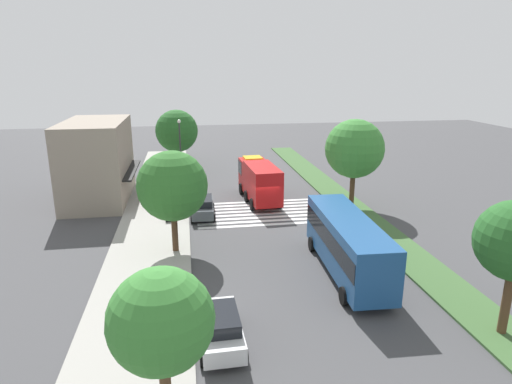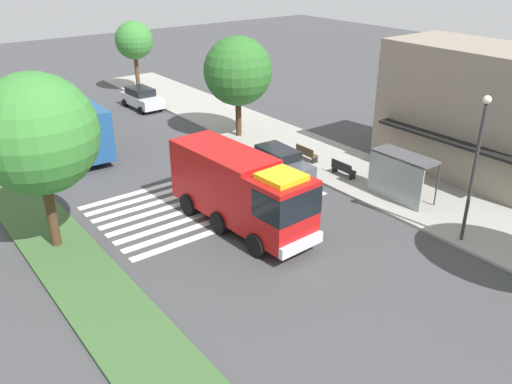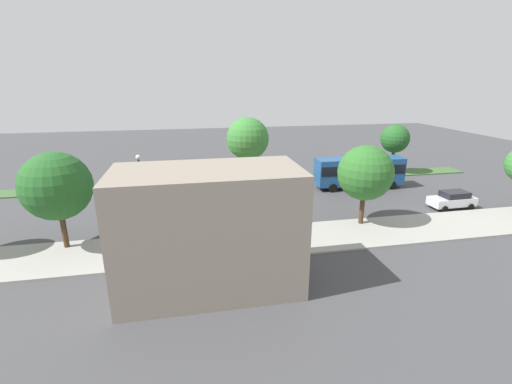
{
  "view_description": "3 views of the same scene",
  "coord_description": "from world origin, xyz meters",
  "px_view_note": "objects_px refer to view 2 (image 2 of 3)",
  "views": [
    {
      "loc": [
        -36.24,
        6.52,
        12.43
      ],
      "look_at": [
        2.54,
        0.29,
        1.14
      ],
      "focal_mm": 30.92,
      "sensor_mm": 36.0,
      "label": 1
    },
    {
      "loc": [
        22.34,
        -13.51,
        12.63
      ],
      "look_at": [
        2.86,
        1.23,
        1.24
      ],
      "focal_mm": 37.41,
      "sensor_mm": 36.0,
      "label": 2
    },
    {
      "loc": [
        7.24,
        34.4,
        12.39
      ],
      "look_at": [
        0.65,
        0.76,
        1.41
      ],
      "focal_mm": 24.85,
      "sensor_mm": 36.0,
      "label": 3
    }
  ],
  "objects_px": {
    "street_lamp": "(476,160)",
    "median_tree_west": "(37,134)",
    "parked_car_mid": "(279,162)",
    "parked_car_west": "(142,98)",
    "sidewalk_tree_west": "(238,71)",
    "bench_near_shelter": "(343,169)",
    "transit_bus": "(67,118)",
    "bench_west_of_shelter": "(306,153)",
    "fire_truck": "(243,189)",
    "bus_stop_shelter": "(400,169)",
    "sidewalk_tree_far_west": "(134,41)"
  },
  "relations": [
    {
      "from": "bench_west_of_shelter",
      "to": "sidewalk_tree_west",
      "type": "relative_size",
      "value": 0.23
    },
    {
      "from": "street_lamp",
      "to": "median_tree_west",
      "type": "bearing_deg",
      "value": -125.83
    },
    {
      "from": "parked_car_west",
      "to": "sidewalk_tree_west",
      "type": "bearing_deg",
      "value": 10.08
    },
    {
      "from": "transit_bus",
      "to": "bench_west_of_shelter",
      "type": "relative_size",
      "value": 6.52
    },
    {
      "from": "bus_stop_shelter",
      "to": "bench_west_of_shelter",
      "type": "height_order",
      "value": "bus_stop_shelter"
    },
    {
      "from": "parked_car_west",
      "to": "median_tree_west",
      "type": "xyz_separation_m",
      "value": [
        18.46,
        -13.37,
        4.53
      ]
    },
    {
      "from": "parked_car_west",
      "to": "bench_near_shelter",
      "type": "xyz_separation_m",
      "value": [
        20.74,
        2.81,
        -0.3
      ]
    },
    {
      "from": "street_lamp",
      "to": "parked_car_mid",
      "type": "bearing_deg",
      "value": -170.87
    },
    {
      "from": "bus_stop_shelter",
      "to": "sidewalk_tree_west",
      "type": "bearing_deg",
      "value": -177.38
    },
    {
      "from": "parked_car_mid",
      "to": "bench_west_of_shelter",
      "type": "height_order",
      "value": "parked_car_mid"
    },
    {
      "from": "parked_car_mid",
      "to": "sidewalk_tree_west",
      "type": "bearing_deg",
      "value": 165.75
    },
    {
      "from": "parked_car_mid",
      "to": "median_tree_west",
      "type": "relative_size",
      "value": 0.6
    },
    {
      "from": "bus_stop_shelter",
      "to": "median_tree_west",
      "type": "relative_size",
      "value": 0.44
    },
    {
      "from": "sidewalk_tree_far_west",
      "to": "fire_truck",
      "type": "bearing_deg",
      "value": -15.63
    },
    {
      "from": "parked_car_mid",
      "to": "median_tree_west",
      "type": "height_order",
      "value": "median_tree_west"
    },
    {
      "from": "median_tree_west",
      "to": "sidewalk_tree_west",
      "type": "bearing_deg",
      "value": 115.67
    },
    {
      "from": "street_lamp",
      "to": "bus_stop_shelter",
      "type": "bearing_deg",
      "value": 167.55
    },
    {
      "from": "parked_car_west",
      "to": "bench_near_shelter",
      "type": "distance_m",
      "value": 20.94
    },
    {
      "from": "transit_bus",
      "to": "street_lamp",
      "type": "distance_m",
      "value": 25.54
    },
    {
      "from": "sidewalk_tree_far_west",
      "to": "median_tree_west",
      "type": "height_order",
      "value": "median_tree_west"
    },
    {
      "from": "parked_car_west",
      "to": "sidewalk_tree_far_west",
      "type": "bearing_deg",
      "value": 156.06
    },
    {
      "from": "parked_car_west",
      "to": "bench_west_of_shelter",
      "type": "distance_m",
      "value": 17.74
    },
    {
      "from": "fire_truck",
      "to": "parked_car_mid",
      "type": "distance_m",
      "value": 6.84
    },
    {
      "from": "sidewalk_tree_west",
      "to": "parked_car_west",
      "type": "bearing_deg",
      "value": -168.65
    },
    {
      "from": "parked_car_mid",
      "to": "parked_car_west",
      "type": "bearing_deg",
      "value": -177.39
    },
    {
      "from": "fire_truck",
      "to": "bench_west_of_shelter",
      "type": "xyz_separation_m",
      "value": [
        -4.63,
        8.28,
        -1.49
      ]
    },
    {
      "from": "parked_car_mid",
      "to": "street_lamp",
      "type": "height_order",
      "value": "street_lamp"
    },
    {
      "from": "transit_bus",
      "to": "bus_stop_shelter",
      "type": "distance_m",
      "value": 21.77
    },
    {
      "from": "transit_bus",
      "to": "sidewalk_tree_west",
      "type": "xyz_separation_m",
      "value": [
        4.94,
        10.48,
        2.6
      ]
    },
    {
      "from": "parked_car_mid",
      "to": "median_tree_west",
      "type": "distance_m",
      "value": 14.13
    },
    {
      "from": "fire_truck",
      "to": "parked_car_mid",
      "type": "relative_size",
      "value": 1.82
    },
    {
      "from": "sidewalk_tree_west",
      "to": "fire_truck",
      "type": "bearing_deg",
      "value": -34.47
    },
    {
      "from": "bus_stop_shelter",
      "to": "street_lamp",
      "type": "relative_size",
      "value": 0.51
    },
    {
      "from": "street_lamp",
      "to": "parked_car_west",
      "type": "bearing_deg",
      "value": -176.5
    },
    {
      "from": "fire_truck",
      "to": "street_lamp",
      "type": "relative_size",
      "value": 1.27
    },
    {
      "from": "bench_near_shelter",
      "to": "sidewalk_tree_west",
      "type": "xyz_separation_m",
      "value": [
        -9.77,
        -0.61,
        4.14
      ]
    },
    {
      "from": "parked_car_mid",
      "to": "bus_stop_shelter",
      "type": "xyz_separation_m",
      "value": [
        6.52,
        2.83,
        1.0
      ]
    },
    {
      "from": "parked_car_west",
      "to": "street_lamp",
      "type": "distance_m",
      "value": 29.65
    },
    {
      "from": "transit_bus",
      "to": "street_lamp",
      "type": "height_order",
      "value": "street_lamp"
    },
    {
      "from": "bench_near_shelter",
      "to": "sidewalk_tree_west",
      "type": "bearing_deg",
      "value": -176.44
    },
    {
      "from": "bench_near_shelter",
      "to": "bus_stop_shelter",
      "type": "bearing_deg",
      "value": 0.33
    },
    {
      "from": "bench_near_shelter",
      "to": "sidewalk_tree_far_west",
      "type": "height_order",
      "value": "sidewalk_tree_far_west"
    },
    {
      "from": "street_lamp",
      "to": "median_tree_west",
      "type": "distance_m",
      "value": 18.76
    },
    {
      "from": "median_tree_west",
      "to": "street_lamp",
      "type": "bearing_deg",
      "value": 54.17
    },
    {
      "from": "fire_truck",
      "to": "street_lamp",
      "type": "bearing_deg",
      "value": 41.68
    },
    {
      "from": "fire_truck",
      "to": "parked_car_west",
      "type": "bearing_deg",
      "value": 162.8
    },
    {
      "from": "median_tree_west",
      "to": "fire_truck",
      "type": "bearing_deg",
      "value": 64.99
    },
    {
      "from": "transit_bus",
      "to": "median_tree_west",
      "type": "relative_size",
      "value": 1.32
    },
    {
      "from": "median_tree_west",
      "to": "transit_bus",
      "type": "bearing_deg",
      "value": 157.71
    },
    {
      "from": "parked_car_mid",
      "to": "transit_bus",
      "type": "bearing_deg",
      "value": -143.23
    }
  ]
}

